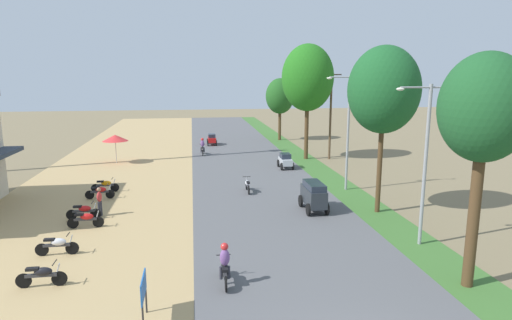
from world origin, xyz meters
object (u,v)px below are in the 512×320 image
(median_tree_second, at_px, (384,90))
(median_tree_third, at_px, (308,78))
(median_tree_nearest, at_px, (484,110))
(pedestrian_on_shoulder, at_px, (100,200))
(parked_motorbike_sixth, at_px, (105,185))
(parked_motorbike_fourth, at_px, (84,210))
(motorbike_ahead_third, at_px, (203,147))
(street_signboard, at_px, (144,290))
(parked_motorbike_third, at_px, (86,219))
(motorbike_foreground_rider, at_px, (225,265))
(median_tree_fourth, at_px, (280,96))
(utility_pole_near, at_px, (331,113))
(car_hatchback_red, at_px, (212,139))
(streetlamp_near, at_px, (426,154))
(vendor_umbrella, at_px, (115,138))
(parked_motorbike_nearest, at_px, (42,274))
(car_hatchback_silver, at_px, (285,160))
(motorbike_ahead_second, at_px, (247,185))
(parked_motorbike_fifth, at_px, (100,191))
(streetlamp_mid, at_px, (348,125))
(car_van_charcoal, at_px, (314,195))
(parked_motorbike_second, at_px, (57,244))

(median_tree_second, xyz_separation_m, median_tree_third, (0.08, 16.10, 0.54))
(median_tree_nearest, bearing_deg, pedestrian_on_shoulder, 145.53)
(parked_motorbike_sixth, height_order, median_tree_nearest, median_tree_nearest)
(parked_motorbike_fourth, relative_size, motorbike_ahead_third, 1.00)
(street_signboard, xyz_separation_m, median_tree_nearest, (11.53, 0.69, 5.41))
(parked_motorbike_third, bearing_deg, parked_motorbike_sixth, 92.84)
(motorbike_foreground_rider, bearing_deg, parked_motorbike_sixth, 115.82)
(median_tree_fourth, relative_size, utility_pole_near, 0.88)
(parked_motorbike_third, bearing_deg, motorbike_foreground_rider, -47.59)
(car_hatchback_red, bearing_deg, street_signboard, -96.09)
(median_tree_second, height_order, median_tree_fourth, median_tree_second)
(parked_motorbike_fourth, relative_size, streetlamp_near, 0.25)
(motorbike_ahead_third, bearing_deg, streetlamp_near, -69.06)
(street_signboard, relative_size, vendor_umbrella, 0.59)
(median_tree_second, xyz_separation_m, motorbike_ahead_third, (-9.36, 19.42, -6.04))
(parked_motorbike_nearest, relative_size, parked_motorbike_third, 1.00)
(parked_motorbike_sixth, relative_size, motorbike_foreground_rider, 1.00)
(parked_motorbike_nearest, distance_m, motorbike_foreground_rider, 6.68)
(street_signboard, height_order, median_tree_third, median_tree_third)
(vendor_umbrella, distance_m, car_hatchback_silver, 14.97)
(median_tree_third, height_order, motorbike_ahead_second, median_tree_third)
(street_signboard, distance_m, motorbike_ahead_third, 29.07)
(parked_motorbike_fifth, relative_size, median_tree_nearest, 0.21)
(streetlamp_mid, relative_size, car_hatchback_silver, 3.82)
(parked_motorbike_fourth, xyz_separation_m, car_hatchback_silver, (13.46, 11.16, 0.19))
(parked_motorbike_sixth, height_order, median_tree_fourth, median_tree_fourth)
(motorbike_ahead_third, bearing_deg, parked_motorbike_sixth, -117.79)
(car_van_charcoal, bearing_deg, median_tree_nearest, -71.56)
(median_tree_nearest, bearing_deg, car_hatchback_red, 102.84)
(parked_motorbike_fifth, bearing_deg, parked_motorbike_third, -86.19)
(parked_motorbike_nearest, relative_size, median_tree_nearest, 0.21)
(parked_motorbike_sixth, relative_size, motorbike_ahead_second, 1.00)
(vendor_umbrella, xyz_separation_m, car_hatchback_silver, (14.26, -4.27, -1.56))
(parked_motorbike_nearest, relative_size, motorbike_ahead_third, 1.00)
(vendor_umbrella, relative_size, car_van_charcoal, 1.05)
(parked_motorbike_nearest, xyz_separation_m, median_tree_nearest, (15.48, -2.15, 5.96))
(parked_motorbike_fourth, bearing_deg, median_tree_second, -3.66)
(streetlamp_mid, bearing_deg, parked_motorbike_third, -161.18)
(pedestrian_on_shoulder, distance_m, median_tree_nearest, 19.06)
(parked_motorbike_third, xyz_separation_m, car_hatchback_silver, (13.03, 12.58, 0.19))
(parked_motorbike_third, distance_m, parked_motorbike_sixth, 7.05)
(median_tree_fourth, bearing_deg, streetlamp_mid, -90.22)
(vendor_umbrella, distance_m, median_tree_third, 17.81)
(parked_motorbike_nearest, relative_size, streetlamp_mid, 0.24)
(parked_motorbike_fourth, relative_size, median_tree_third, 0.17)
(parked_motorbike_second, relative_size, median_tree_nearest, 0.21)
(parked_motorbike_fifth, height_order, motorbike_ahead_third, motorbike_ahead_third)
(parked_motorbike_fourth, height_order, streetlamp_near, streetlamp_near)
(parked_motorbike_third, bearing_deg, car_hatchback_silver, 43.99)
(parked_motorbike_second, height_order, parked_motorbike_sixth, same)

